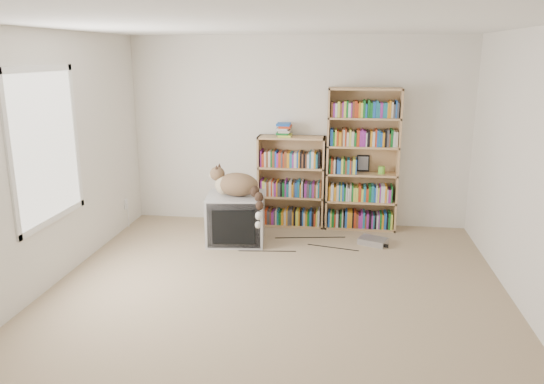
# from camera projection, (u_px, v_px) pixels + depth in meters

# --- Properties ---
(floor) EXTENTS (4.50, 5.00, 0.01)m
(floor) POSITION_uv_depth(u_px,v_px,m) (273.00, 302.00, 4.98)
(floor) COLOR tan
(floor) RESTS_ON ground
(wall_back) EXTENTS (4.50, 0.02, 2.50)m
(wall_back) POSITION_uv_depth(u_px,v_px,m) (298.00, 132.00, 7.06)
(wall_back) COLOR silver
(wall_back) RESTS_ON floor
(wall_front) EXTENTS (4.50, 0.02, 2.50)m
(wall_front) POSITION_uv_depth(u_px,v_px,m) (196.00, 299.00, 2.27)
(wall_front) COLOR silver
(wall_front) RESTS_ON floor
(wall_left) EXTENTS (0.02, 5.00, 2.50)m
(wall_left) POSITION_uv_depth(u_px,v_px,m) (35.00, 166.00, 4.95)
(wall_left) COLOR silver
(wall_left) RESTS_ON floor
(wall_right) EXTENTS (0.02, 5.00, 2.50)m
(wall_right) POSITION_uv_depth(u_px,v_px,m) (543.00, 181.00, 4.37)
(wall_right) COLOR silver
(wall_right) RESTS_ON floor
(ceiling) EXTENTS (4.50, 5.00, 0.02)m
(ceiling) POSITION_uv_depth(u_px,v_px,m) (273.00, 24.00, 4.35)
(ceiling) COLOR white
(ceiling) RESTS_ON wall_back
(window) EXTENTS (0.02, 1.22, 1.52)m
(window) POSITION_uv_depth(u_px,v_px,m) (46.00, 146.00, 5.11)
(window) COLOR white
(window) RESTS_ON wall_left
(crt_tv) EXTENTS (0.75, 0.69, 0.60)m
(crt_tv) POSITION_uv_depth(u_px,v_px,m) (236.00, 218.00, 6.54)
(crt_tv) COLOR #ACACAE
(crt_tv) RESTS_ON floor
(cat) EXTENTS (0.75, 0.62, 0.62)m
(cat) POSITION_uv_depth(u_px,v_px,m) (240.00, 188.00, 6.34)
(cat) COLOR #372316
(cat) RESTS_ON crt_tv
(bookcase_tall) EXTENTS (0.92, 0.30, 1.85)m
(bookcase_tall) POSITION_uv_depth(u_px,v_px,m) (362.00, 163.00, 6.91)
(bookcase_tall) COLOR #A67953
(bookcase_tall) RESTS_ON floor
(bookcase_short) EXTENTS (0.88, 0.30, 1.21)m
(bookcase_short) POSITION_uv_depth(u_px,v_px,m) (291.00, 185.00, 7.11)
(bookcase_short) COLOR #A67953
(bookcase_short) RESTS_ON floor
(book_stack) EXTENTS (0.21, 0.27, 0.17)m
(book_stack) POSITION_uv_depth(u_px,v_px,m) (284.00, 130.00, 6.91)
(book_stack) COLOR #AF3417
(book_stack) RESTS_ON bookcase_short
(green_mug) EXTENTS (0.09, 0.09, 0.10)m
(green_mug) POSITION_uv_depth(u_px,v_px,m) (382.00, 170.00, 6.88)
(green_mug) COLOR #70C839
(green_mug) RESTS_ON bookcase_tall
(framed_print) EXTENTS (0.16, 0.05, 0.22)m
(framed_print) POSITION_uv_depth(u_px,v_px,m) (363.00, 163.00, 6.99)
(framed_print) COLOR black
(framed_print) RESTS_ON bookcase_tall
(dvd_player) EXTENTS (0.39, 0.34, 0.07)m
(dvd_player) POSITION_uv_depth(u_px,v_px,m) (373.00, 241.00, 6.49)
(dvd_player) COLOR #B0B0B5
(dvd_player) RESTS_ON floor
(wall_outlet) EXTENTS (0.01, 0.08, 0.13)m
(wall_outlet) POSITION_uv_depth(u_px,v_px,m) (126.00, 204.00, 7.06)
(wall_outlet) COLOR silver
(wall_outlet) RESTS_ON wall_left
(floor_cables) EXTENTS (1.20, 0.70, 0.01)m
(floor_cables) POSITION_uv_depth(u_px,v_px,m) (308.00, 244.00, 6.49)
(floor_cables) COLOR black
(floor_cables) RESTS_ON floor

